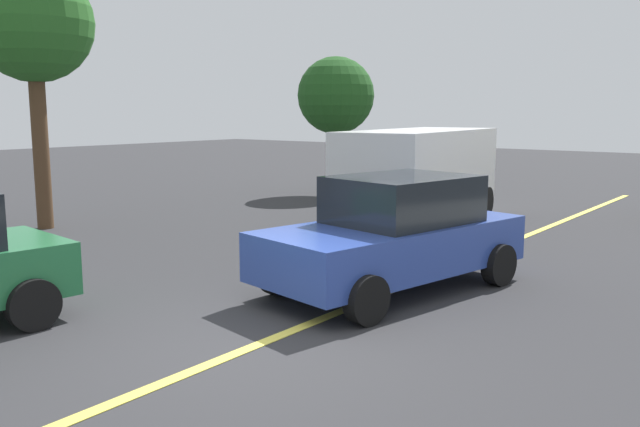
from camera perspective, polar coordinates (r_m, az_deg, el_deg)
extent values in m
plane|color=#2D2D30|center=(7.62, -5.82, -11.42)|extent=(80.00, 80.00, 0.00)
cube|color=#E0D14C|center=(9.90, 6.28, -6.60)|extent=(28.00, 0.16, 0.01)
cube|color=white|center=(15.63, 8.61, 3.82)|extent=(5.38, 2.53, 1.82)
cube|color=black|center=(17.53, 11.33, 5.59)|extent=(0.35, 1.85, 0.80)
cylinder|color=black|center=(17.74, 7.82, 1.47)|extent=(0.78, 0.34, 0.76)
cylinder|color=black|center=(17.04, 13.98, 0.98)|extent=(0.78, 0.34, 0.76)
cylinder|color=black|center=(14.60, 2.18, -0.03)|extent=(0.78, 0.34, 0.76)
cylinder|color=black|center=(13.74, 9.46, -0.71)|extent=(0.78, 0.34, 0.76)
cylinder|color=black|center=(8.76, -23.54, -7.21)|extent=(0.66, 0.29, 0.64)
cube|color=#2D479E|center=(9.78, 6.27, -2.83)|extent=(4.47, 2.54, 0.68)
cube|color=black|center=(9.82, 7.17, 1.25)|extent=(2.28, 1.92, 0.68)
cylinder|color=black|center=(8.26, 4.04, -7.43)|extent=(0.67, 0.34, 0.64)
cylinder|color=black|center=(9.54, -3.58, -5.19)|extent=(0.67, 0.34, 0.64)
cylinder|color=black|center=(10.43, 15.20, -4.28)|extent=(0.67, 0.34, 0.64)
cylinder|color=black|center=(11.47, 7.80, -2.86)|extent=(0.67, 0.34, 0.64)
cylinder|color=#513823|center=(21.06, 1.35, 5.02)|extent=(0.24, 0.24, 2.45)
sphere|color=#1E4C1C|center=(21.02, 1.37, 10.16)|extent=(2.41, 2.41, 2.41)
cylinder|color=#513823|center=(16.04, -22.99, 5.58)|extent=(0.35, 0.35, 3.83)
sphere|color=#286023|center=(16.13, -23.57, 14.93)|extent=(2.60, 2.60, 2.60)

